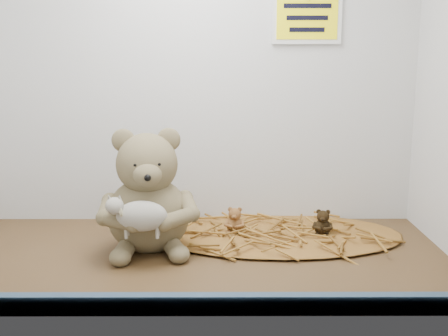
{
  "coord_description": "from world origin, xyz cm",
  "views": [
    {
      "loc": [
        7.78,
        -122.43,
        45.83
      ],
      "look_at": [
        8.16,
        1.59,
        20.49
      ],
      "focal_mm": 45.0,
      "sensor_mm": 36.0,
      "label": 1
    }
  ],
  "objects_px": {
    "main_teddy": "(148,190)",
    "mini_teddy_tan": "(235,218)",
    "toy_lamb": "(142,216)",
    "mini_teddy_brown": "(323,221)"
  },
  "relations": [
    {
      "from": "mini_teddy_tan",
      "to": "mini_teddy_brown",
      "type": "height_order",
      "value": "mini_teddy_tan"
    },
    {
      "from": "main_teddy",
      "to": "toy_lamb",
      "type": "bearing_deg",
      "value": -98.27
    },
    {
      "from": "toy_lamb",
      "to": "mini_teddy_brown",
      "type": "xyz_separation_m",
      "value": [
        0.43,
        0.19,
        -0.07
      ]
    },
    {
      "from": "main_teddy",
      "to": "toy_lamb",
      "type": "relative_size",
      "value": 1.98
    },
    {
      "from": "toy_lamb",
      "to": "mini_teddy_tan",
      "type": "distance_m",
      "value": 0.3
    },
    {
      "from": "main_teddy",
      "to": "mini_teddy_tan",
      "type": "distance_m",
      "value": 0.25
    },
    {
      "from": "main_teddy",
      "to": "mini_teddy_tan",
      "type": "height_order",
      "value": "main_teddy"
    },
    {
      "from": "mini_teddy_tan",
      "to": "mini_teddy_brown",
      "type": "bearing_deg",
      "value": 1.75
    },
    {
      "from": "main_teddy",
      "to": "mini_teddy_brown",
      "type": "relative_size",
      "value": 4.49
    },
    {
      "from": "mini_teddy_tan",
      "to": "toy_lamb",
      "type": "bearing_deg",
      "value": -128.92
    }
  ]
}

